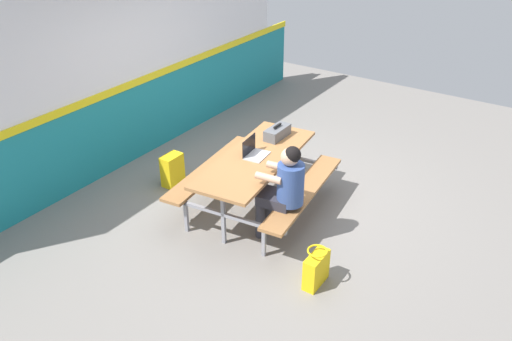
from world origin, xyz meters
TOP-DOWN VIEW (x-y plane):
  - ground_plane at (0.00, 0.00)m, footprint 10.00×10.00m
  - accent_backdrop at (0.00, 2.29)m, footprint 8.00×0.14m
  - picnic_table_main at (-0.34, -0.00)m, footprint 2.04×1.76m
  - student_nearer at (-0.68, -0.60)m, footprint 0.39×0.54m
  - laptop_silver at (-0.32, 0.04)m, footprint 0.34×0.26m
  - toolbox_grey at (0.26, 0.07)m, footprint 0.40×0.18m
  - backpack_dark at (-0.47, 1.28)m, footprint 0.30×0.22m
  - tote_bag_bright at (-1.16, -1.29)m, footprint 0.34×0.21m

SIDE VIEW (x-z plane):
  - ground_plane at x=0.00m, z-range -0.02..0.00m
  - tote_bag_bright at x=-1.16m, z-range -0.02..0.41m
  - backpack_dark at x=-0.47m, z-range 0.00..0.44m
  - picnic_table_main at x=-0.34m, z-range 0.21..0.95m
  - student_nearer at x=-0.68m, z-range 0.10..1.31m
  - laptop_silver at x=-0.32m, z-range 0.67..0.90m
  - toolbox_grey at x=0.26m, z-range 0.72..0.90m
  - accent_backdrop at x=0.00m, z-range -0.05..2.55m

